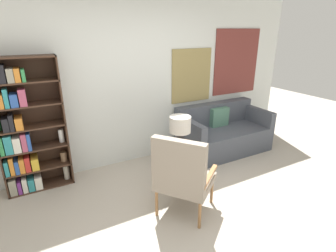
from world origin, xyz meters
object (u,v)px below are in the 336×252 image
at_px(couch, 222,133).
at_px(side_table, 180,149).
at_px(table_lamp, 180,128).
at_px(bookshelf, 23,131).
at_px(armchair, 182,174).

relative_size(couch, side_table, 3.04).
bearing_deg(side_table, couch, 22.02).
xyz_separation_m(side_table, table_lamp, (-0.06, -0.07, 0.35)).
bearing_deg(side_table, table_lamp, -128.69).
bearing_deg(bookshelf, couch, -4.68).
height_order(armchair, couch, armchair).
height_order(armchair, side_table, armchair).
xyz_separation_m(couch, side_table, (-1.18, -0.48, 0.15)).
bearing_deg(side_table, armchair, -119.85).
bearing_deg(armchair, table_lamp, 61.15).
bearing_deg(couch, table_lamp, -156.15).
height_order(bookshelf, armchair, bookshelf).
relative_size(armchair, table_lamp, 2.22).
relative_size(armchair, couch, 0.63).
relative_size(bookshelf, table_lamp, 3.90).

